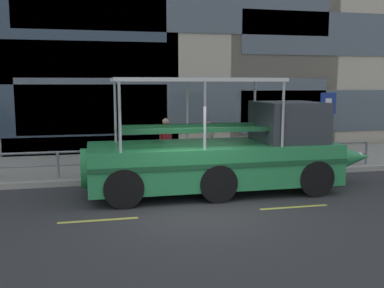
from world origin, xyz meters
name	(u,v)px	position (x,y,z in m)	size (l,w,h in m)	color
ground_plane	(196,207)	(0.00, 0.00, 0.00)	(120.00, 120.00, 0.00)	#333335
sidewalk	(162,164)	(0.00, 5.60, 0.09)	(32.00, 4.80, 0.18)	#99968E
curb_edge	(174,178)	(0.00, 3.11, 0.09)	(32.00, 0.18, 0.18)	#B2ADA3
lane_centreline	(201,213)	(0.00, -0.52, 0.00)	(25.80, 0.12, 0.01)	#DBD64C
curb_guardrail	(199,155)	(0.90, 3.45, 0.75)	(12.53, 0.09, 0.84)	gray
parking_sign	(327,116)	(5.69, 3.77, 1.93)	(0.60, 0.12, 2.57)	#4C4F54
duck_tour_boat	(231,154)	(1.36, 1.45, 1.08)	(8.68, 2.47, 3.22)	#2D9351
pedestrian_near_bow	(294,135)	(4.77, 4.43, 1.18)	(0.40, 0.33, 1.65)	black
pedestrian_mid_left	(208,138)	(1.57, 4.75, 1.11)	(0.39, 0.29, 1.54)	black
pedestrian_mid_right	(166,137)	(0.04, 4.83, 1.19)	(0.46, 0.27, 1.68)	#1E2338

